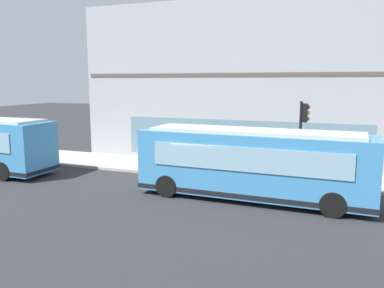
{
  "coord_description": "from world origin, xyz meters",
  "views": [
    {
      "loc": [
        -16.47,
        -5.49,
        5.13
      ],
      "look_at": [
        2.93,
        1.77,
        1.8
      ],
      "focal_mm": 36.62,
      "sensor_mm": 36.0,
      "label": 1
    }
  ],
  "objects_px": {
    "traffic_light_near_corner": "(303,127)",
    "fire_hydrant": "(206,161)",
    "pedestrian_by_light_pole": "(259,153)",
    "city_bus_nearside": "(252,164)",
    "pedestrian_near_hydrant": "(241,152)",
    "pedestrian_near_building_entrance": "(225,150)"
  },
  "relations": [
    {
      "from": "traffic_light_near_corner",
      "to": "fire_hydrant",
      "type": "xyz_separation_m",
      "value": [
        1.71,
        5.51,
        -2.44
      ]
    },
    {
      "from": "traffic_light_near_corner",
      "to": "pedestrian_by_light_pole",
      "type": "bearing_deg",
      "value": 46.57
    },
    {
      "from": "city_bus_nearside",
      "to": "traffic_light_near_corner",
      "type": "xyz_separation_m",
      "value": [
        3.0,
        -1.81,
        1.4
      ]
    },
    {
      "from": "fire_hydrant",
      "to": "pedestrian_near_hydrant",
      "type": "height_order",
      "value": "pedestrian_near_hydrant"
    },
    {
      "from": "traffic_light_near_corner",
      "to": "pedestrian_by_light_pole",
      "type": "xyz_separation_m",
      "value": [
        2.44,
        2.58,
        -1.91
      ]
    },
    {
      "from": "city_bus_nearside",
      "to": "pedestrian_near_building_entrance",
      "type": "relative_size",
      "value": 5.65
    },
    {
      "from": "pedestrian_near_hydrant",
      "to": "city_bus_nearside",
      "type": "bearing_deg",
      "value": -161.86
    },
    {
      "from": "traffic_light_near_corner",
      "to": "pedestrian_near_hydrant",
      "type": "distance_m",
      "value": 4.76
    },
    {
      "from": "traffic_light_near_corner",
      "to": "pedestrian_near_hydrant",
      "type": "height_order",
      "value": "traffic_light_near_corner"
    },
    {
      "from": "pedestrian_by_light_pole",
      "to": "pedestrian_near_building_entrance",
      "type": "bearing_deg",
      "value": 106.51
    },
    {
      "from": "pedestrian_near_building_entrance",
      "to": "pedestrian_by_light_pole",
      "type": "bearing_deg",
      "value": -73.49
    },
    {
      "from": "pedestrian_near_building_entrance",
      "to": "pedestrian_near_hydrant",
      "type": "distance_m",
      "value": 1.03
    },
    {
      "from": "traffic_light_near_corner",
      "to": "pedestrian_near_hydrant",
      "type": "bearing_deg",
      "value": 55.71
    },
    {
      "from": "traffic_light_near_corner",
      "to": "pedestrian_near_hydrant",
      "type": "xyz_separation_m",
      "value": [
        2.45,
        3.6,
        -1.92
      ]
    },
    {
      "from": "city_bus_nearside",
      "to": "pedestrian_near_hydrant",
      "type": "xyz_separation_m",
      "value": [
        5.45,
        1.79,
        -0.52
      ]
    },
    {
      "from": "city_bus_nearside",
      "to": "traffic_light_near_corner",
      "type": "height_order",
      "value": "traffic_light_near_corner"
    },
    {
      "from": "fire_hydrant",
      "to": "pedestrian_by_light_pole",
      "type": "relative_size",
      "value": 0.47
    },
    {
      "from": "city_bus_nearside",
      "to": "pedestrian_near_building_entrance",
      "type": "bearing_deg",
      "value": 28.33
    },
    {
      "from": "fire_hydrant",
      "to": "pedestrian_near_hydrant",
      "type": "relative_size",
      "value": 0.48
    },
    {
      "from": "pedestrian_near_building_entrance",
      "to": "city_bus_nearside",
      "type": "bearing_deg",
      "value": -151.67
    },
    {
      "from": "city_bus_nearside",
      "to": "fire_hydrant",
      "type": "xyz_separation_m",
      "value": [
        4.71,
        3.7,
        -1.04
      ]
    },
    {
      "from": "city_bus_nearside",
      "to": "traffic_light_near_corner",
      "type": "distance_m",
      "value": 3.77
    }
  ]
}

